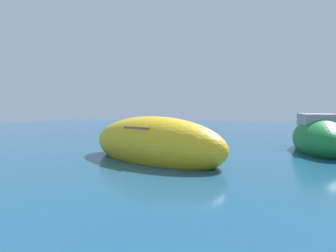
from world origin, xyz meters
The scene contains 2 objects.
moored_boat_0 centered at (-11.12, 5.98, 0.59)m, with size 6.71×4.57×2.14m.
moored_boat_3 centered at (-4.69, 10.35, 0.61)m, with size 2.41×5.31×2.15m.
Camera 1 is at (-7.26, -3.77, 1.95)m, focal length 29.43 mm.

